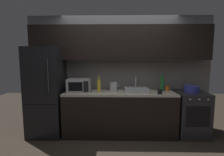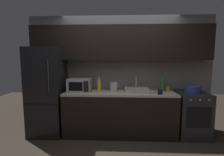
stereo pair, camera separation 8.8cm
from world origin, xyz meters
name	(u,v)px [view 1 (the left image)]	position (x,y,z in m)	size (l,w,h in m)	color
back_wall	(119,60)	(0.00, 1.20, 1.55)	(4.00, 0.44, 2.50)	slate
counter_run	(119,113)	(0.00, 0.90, 0.45)	(2.26, 0.60, 0.90)	black
refrigerator	(47,92)	(-1.51, 0.90, 0.90)	(0.68, 0.69, 1.81)	black
oven_range	(191,114)	(1.47, 0.90, 0.45)	(0.60, 0.62, 0.90)	#232326
microwave	(79,85)	(-0.83, 0.92, 1.04)	(0.46, 0.35, 0.27)	#A8AAAF
sink_basin	(136,90)	(0.35, 0.93, 0.94)	(0.48, 0.38, 0.30)	#ADAFB5
kettle	(113,87)	(-0.13, 0.96, 1.00)	(0.19, 0.15, 0.22)	#B7BABF
wine_bottle_green	(162,84)	(0.90, 1.04, 1.05)	(0.08, 0.08, 0.37)	#1E6B2D
wine_bottle_yellow	(99,86)	(-0.42, 0.88, 1.03)	(0.06, 0.06, 0.32)	gold
mug_orange	(167,88)	(1.01, 1.04, 0.95)	(0.07, 0.07, 0.10)	orange
mug_dark	(160,92)	(0.77, 0.72, 0.95)	(0.09, 0.09, 0.09)	black
cooking_pot	(192,89)	(1.46, 0.90, 0.97)	(0.30, 0.30, 0.13)	#333899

